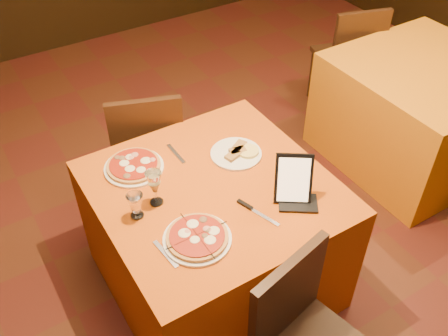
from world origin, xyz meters
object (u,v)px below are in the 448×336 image
water_glass (136,206)px  tablet (294,179)px  main_table (214,237)px  chair_main_far (148,145)px  pizza_far (134,166)px  wine_glass (155,188)px  side_table (418,113)px  pizza_near (197,238)px  chair_side_far (344,56)px

water_glass → tablet: (0.67, -0.27, 0.06)m
main_table → chair_main_far: bearing=90.0°
pizza_far → wine_glass: (-0.01, -0.28, 0.08)m
water_glass → tablet: 0.72m
side_table → pizza_far: bearing=177.5°
side_table → pizza_near: (-2.05, -0.48, 0.39)m
side_table → chair_side_far: size_ratio=1.21×
main_table → tablet: 0.62m
pizza_far → water_glass: (-0.12, -0.31, 0.05)m
pizza_near → pizza_far: 0.58m
water_glass → main_table: bearing=-1.9°
water_glass → chair_main_far: bearing=63.8°
pizza_near → water_glass: water_glass is taller
pizza_near → wine_glass: wine_glass is taller
pizza_near → tablet: tablet is taller
side_table → pizza_near: 2.14m
pizza_near → pizza_far: bearing=94.0°
wine_glass → water_glass: (-0.11, -0.03, -0.03)m
side_table → chair_main_far: bearing=162.2°
pizza_near → water_glass: 0.32m
chair_main_far → chair_side_far: same height
pizza_near → wine_glass: (-0.05, 0.30, 0.08)m
pizza_near → tablet: size_ratio=1.23×
water_glass → chair_side_far: bearing=24.3°
wine_glass → tablet: 0.64m
water_glass → tablet: tablet is taller
wine_glass → water_glass: wine_glass is taller
chair_side_far → tablet: bearing=56.9°
pizza_far → tablet: size_ratio=1.23×
pizza_far → wine_glass: size_ratio=1.58×
chair_side_far → wine_glass: wine_glass is taller
main_table → chair_side_far: chair_side_far is taller
main_table → chair_side_far: 2.08m
side_table → tablet: tablet is taller
chair_main_far → water_glass: (-0.39, -0.80, 0.36)m
main_table → tablet: tablet is taller
chair_side_far → pizza_near: 2.43m
chair_main_far → tablet: 1.18m
main_table → chair_main_far: size_ratio=1.21×
main_table → water_glass: 0.59m
tablet → water_glass: bearing=-167.8°
wine_glass → tablet: (0.56, -0.31, 0.03)m
side_table → chair_side_far: chair_side_far is taller
main_table → side_table: size_ratio=1.00×
chair_main_far → main_table: bearing=109.9°
tablet → pizza_near: bearing=-146.0°
chair_main_far → tablet: (0.28, -1.07, 0.41)m
main_table → wine_glass: (-0.28, 0.04, 0.47)m
side_table → pizza_far: (-2.09, 0.09, 0.39)m
chair_side_far → water_glass: bearing=41.7°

